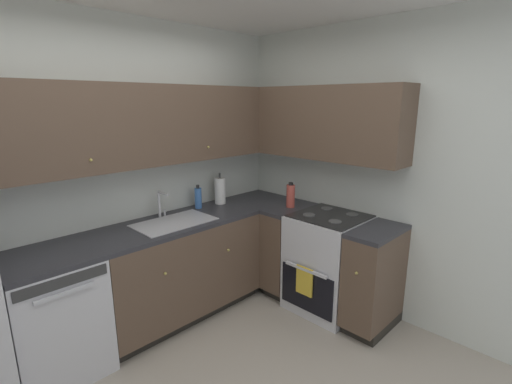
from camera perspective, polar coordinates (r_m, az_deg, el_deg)
name	(u,v)px	position (r m, az deg, el deg)	size (l,w,h in m)	color
wall_back	(105,179)	(3.26, -22.33, 1.88)	(3.66, 0.05, 2.59)	silver
wall_right	(387,175)	(3.40, 19.67, 2.56)	(0.05, 3.18, 2.59)	silver
dishwasher	(55,317)	(3.09, -28.77, -16.64)	(0.60, 0.63, 0.87)	silver
lower_cabinets_back	(179,270)	(3.46, -11.89, -11.72)	(1.47, 0.62, 0.87)	brown
countertop_back	(176,223)	(3.29, -12.29, -4.69)	(2.67, 0.60, 0.04)	#2D2D33
lower_cabinets_right	(330,266)	(3.53, 11.48, -11.12)	(0.62, 1.21, 0.87)	brown
countertop_right	(333,220)	(3.37, 11.82, -4.21)	(0.60, 1.21, 0.03)	#2D2D33
oven_range	(328,262)	(3.55, 11.13, -10.57)	(0.68, 0.62, 1.05)	silver
upper_cabinets_back	(144,125)	(3.16, -16.96, 9.88)	(2.35, 0.34, 0.65)	brown
upper_cabinets_right	(314,122)	(3.52, 9.00, 10.66)	(0.32, 1.76, 0.65)	brown
sink	(175,227)	(3.25, -12.52, -5.33)	(0.67, 0.40, 0.10)	#B7B7BC
faucet	(161,202)	(3.37, -14.56, -1.50)	(0.07, 0.16, 0.24)	silver
soap_bottle	(198,198)	(3.60, -8.96, -0.90)	(0.07, 0.07, 0.23)	#3F72BF
paper_towel_roll	(220,191)	(3.73, -5.61, 0.22)	(0.11, 0.11, 0.32)	white
oil_bottle	(291,196)	(3.60, 5.39, -0.57)	(0.08, 0.08, 0.25)	#BF4C3F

